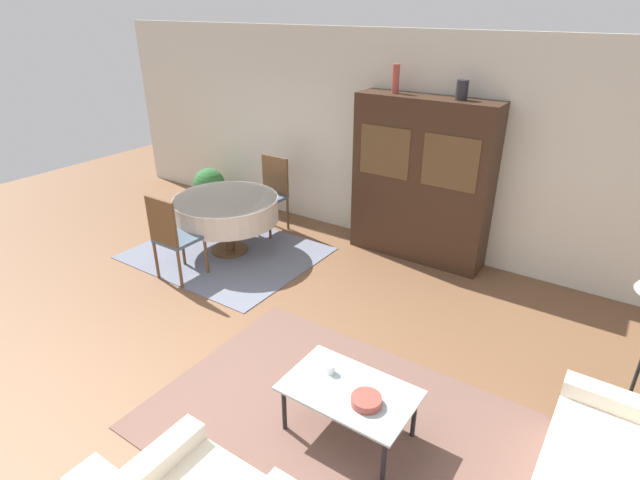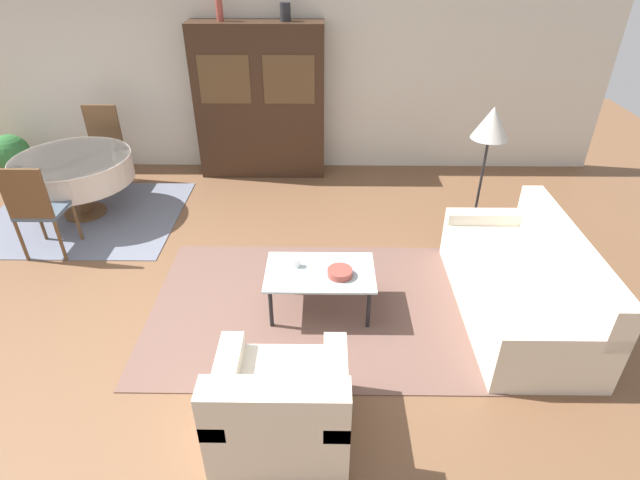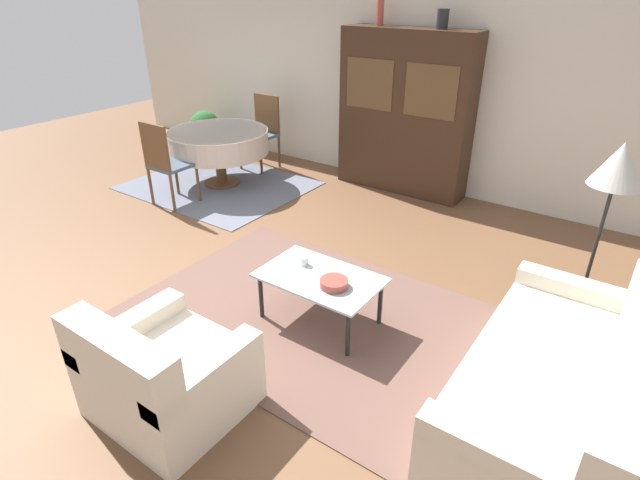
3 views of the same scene
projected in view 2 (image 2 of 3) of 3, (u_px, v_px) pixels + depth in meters
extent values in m
plane|color=brown|center=(184.00, 334.00, 4.31)|extent=(14.00, 14.00, 0.00)
cube|color=beige|center=(235.00, 71.00, 6.66)|extent=(10.00, 0.06, 2.70)
cube|color=brown|center=(314.00, 307.00, 4.60)|extent=(2.97, 2.03, 0.01)
cube|color=slate|center=(85.00, 217.00, 6.04)|extent=(2.27, 1.86, 0.01)
cube|color=beige|center=(515.00, 293.00, 4.45)|extent=(0.92, 1.93, 0.43)
cube|color=beige|center=(567.00, 256.00, 4.23)|extent=(0.20, 1.93, 0.37)
cube|color=beige|center=(562.00, 339.00, 3.55)|extent=(0.92, 0.16, 0.12)
cube|color=beige|center=(493.00, 217.00, 5.05)|extent=(0.92, 0.16, 0.12)
cube|color=beige|center=(282.00, 410.00, 3.37)|extent=(0.89, 0.82, 0.42)
cube|color=beige|center=(275.00, 409.00, 2.91)|extent=(0.89, 0.20, 0.36)
cube|color=beige|center=(224.00, 382.00, 3.23)|extent=(0.16, 0.82, 0.12)
cube|color=beige|center=(336.00, 383.00, 3.23)|extent=(0.16, 0.82, 0.12)
cylinder|color=black|center=(271.00, 308.00, 4.28)|extent=(0.04, 0.04, 0.40)
cylinder|color=black|center=(369.00, 309.00, 4.27)|extent=(0.04, 0.04, 0.40)
cylinder|color=black|center=(276.00, 275.00, 4.69)|extent=(0.04, 0.04, 0.40)
cylinder|color=black|center=(365.00, 275.00, 4.68)|extent=(0.04, 0.04, 0.40)
cube|color=silver|center=(320.00, 272.00, 4.37)|extent=(0.96, 0.60, 0.02)
cube|color=#382316|center=(260.00, 102.00, 6.62)|extent=(1.70, 0.42, 2.00)
cube|color=brown|center=(224.00, 80.00, 6.26)|extent=(0.64, 0.01, 0.60)
cube|color=brown|center=(289.00, 80.00, 6.25)|extent=(0.64, 0.01, 0.60)
cylinder|color=brown|center=(86.00, 212.00, 6.09)|extent=(0.48, 0.48, 0.03)
cylinder|color=brown|center=(82.00, 197.00, 5.98)|extent=(0.14, 0.14, 0.43)
cylinder|color=beige|center=(74.00, 169.00, 5.79)|extent=(1.31, 1.31, 0.30)
cylinder|color=beige|center=(71.00, 158.00, 5.72)|extent=(1.32, 1.32, 0.03)
cylinder|color=brown|center=(41.00, 221.00, 5.48)|extent=(0.04, 0.04, 0.46)
cylinder|color=brown|center=(77.00, 221.00, 5.47)|extent=(0.04, 0.04, 0.46)
cylinder|color=brown|center=(22.00, 241.00, 5.13)|extent=(0.04, 0.04, 0.46)
cylinder|color=brown|center=(60.00, 241.00, 5.13)|extent=(0.04, 0.04, 0.46)
cube|color=#475666|center=(43.00, 210.00, 5.17)|extent=(0.44, 0.44, 0.04)
cube|color=brown|center=(25.00, 194.00, 4.85)|extent=(0.44, 0.04, 0.53)
cylinder|color=brown|center=(116.00, 175.00, 6.48)|extent=(0.04, 0.04, 0.46)
cylinder|color=brown|center=(85.00, 175.00, 6.48)|extent=(0.04, 0.04, 0.46)
cylinder|color=brown|center=(126.00, 163.00, 6.82)|extent=(0.04, 0.04, 0.46)
cylinder|color=brown|center=(97.00, 163.00, 6.82)|extent=(0.04, 0.04, 0.46)
cube|color=#475666|center=(102.00, 151.00, 6.51)|extent=(0.44, 0.44, 0.04)
cube|color=brown|center=(103.00, 125.00, 6.53)|extent=(0.44, 0.04, 0.53)
cylinder|color=black|center=(471.00, 233.00, 5.70)|extent=(0.28, 0.28, 0.02)
cylinder|color=black|center=(480.00, 187.00, 5.39)|extent=(0.03, 0.03, 1.15)
cone|color=beige|center=(492.00, 123.00, 5.00)|extent=(0.38, 0.38, 0.33)
cylinder|color=white|center=(296.00, 263.00, 4.41)|extent=(0.07, 0.07, 0.08)
cylinder|color=#9E4238|center=(340.00, 273.00, 4.30)|extent=(0.22, 0.22, 0.06)
cylinder|color=#9E4238|center=(219.00, 6.00, 6.01)|extent=(0.08, 0.08, 0.32)
cylinder|color=#232328|center=(285.00, 12.00, 6.03)|extent=(0.13, 0.13, 0.21)
cylinder|color=#4C4C51|center=(18.00, 173.00, 6.90)|extent=(0.29, 0.29, 0.19)
sphere|color=#2D6B33|center=(11.00, 152.00, 6.74)|extent=(0.48, 0.48, 0.48)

